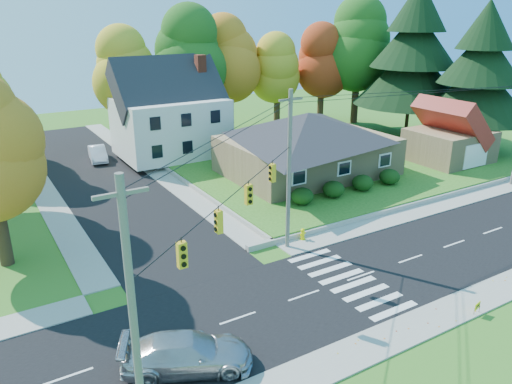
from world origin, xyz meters
TOP-DOWN VIEW (x-y plane):
  - ground at (0.00, 0.00)m, footprint 120.00×120.00m
  - road_main at (0.00, 0.00)m, footprint 90.00×8.00m
  - road_cross at (-8.00, 26.00)m, footprint 8.00×44.00m
  - sidewalk_north at (0.00, 5.00)m, footprint 90.00×2.00m
  - sidewalk_south at (0.00, -5.00)m, footprint 90.00×2.00m
  - lawn at (13.00, 21.00)m, footprint 30.00×30.00m
  - ranch_house at (8.00, 16.00)m, footprint 14.60×10.60m
  - colonial_house at (0.04, 28.00)m, footprint 10.40×8.40m
  - garage at (22.00, 11.99)m, footprint 7.30×6.30m
  - hedge_row at (7.50, 9.80)m, footprint 10.70×1.70m
  - traffic_infrastructure at (-0.15, 1.35)m, footprint 38.10×10.66m
  - tree_lot_0 at (-2.00, 34.00)m, footprint 6.72×6.72m
  - tree_lot_1 at (4.00, 33.00)m, footprint 7.84×7.84m
  - tree_lot_2 at (10.00, 34.00)m, footprint 7.28×7.28m
  - tree_lot_3 at (16.00, 33.00)m, footprint 6.16×6.16m
  - tree_lot_4 at (22.00, 32.00)m, footprint 6.72×6.72m
  - tree_lot_5 at (26.00, 30.00)m, footprint 8.40×8.40m
  - conifer_east_a at (27.00, 22.00)m, footprint 12.80×12.80m
  - conifer_east_b at (28.00, 14.00)m, footprint 11.20×11.20m
  - silver_sedan at (-11.59, -2.12)m, footprint 5.87×4.27m
  - white_car at (-6.68, 31.09)m, footprint 2.16×4.58m
  - fire_hydrant at (-0.05, 5.53)m, footprint 0.48×0.37m
  - yard_sign at (2.28, -5.83)m, footprint 0.53×0.15m

SIDE VIEW (x-z plane):
  - ground at x=0.00m, z-range 0.00..0.00m
  - road_main at x=0.00m, z-range 0.00..0.02m
  - road_cross at x=-8.00m, z-range 0.00..0.02m
  - sidewalk_north at x=0.00m, z-range 0.00..0.08m
  - sidewalk_south at x=0.00m, z-range 0.00..0.08m
  - lawn at x=13.00m, z-range 0.00..0.50m
  - fire_hydrant at x=-0.05m, z-range -0.02..0.82m
  - yard_sign at x=2.28m, z-range 0.14..0.82m
  - white_car at x=-6.68m, z-range 0.02..1.47m
  - silver_sedan at x=-11.59m, z-range 0.02..1.60m
  - hedge_row at x=7.50m, z-range 0.50..1.77m
  - garage at x=22.00m, z-range 0.54..5.14m
  - ranch_house at x=8.00m, z-range 0.57..5.97m
  - colonial_house at x=0.04m, z-range -0.22..9.38m
  - traffic_infrastructure at x=-0.15m, z-range 0.15..10.15m
  - tree_lot_3 at x=16.00m, z-range 1.92..13.39m
  - conifer_east_b at x=28.00m, z-range 0.86..15.70m
  - tree_lot_0 at x=-2.00m, z-range 2.05..14.56m
  - tree_lot_4 at x=22.00m, z-range 2.05..14.56m
  - tree_lot_2 at x=10.00m, z-range 2.18..15.74m
  - conifer_east_a at x=27.00m, z-range 0.91..17.87m
  - tree_lot_1 at x=4.00m, z-range 2.31..16.91m
  - tree_lot_5 at x=26.00m, z-range 2.45..18.09m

